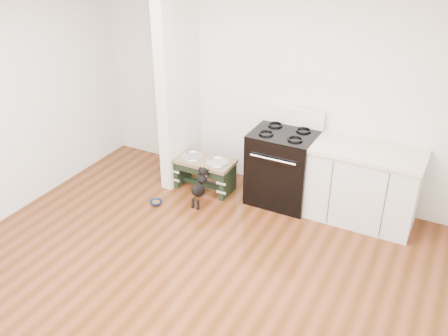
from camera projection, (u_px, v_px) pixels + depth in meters
ground at (172, 299)px, 4.73m from camera, size 5.00×5.00×0.00m
room_shell at (161, 144)px, 3.96m from camera, size 5.00×5.00×5.00m
partition_wall at (178, 81)px, 6.21m from camera, size 0.15×0.80×2.70m
oven_range at (283, 166)px, 6.09m from camera, size 0.76×0.69×1.14m
cabinet_run at (363, 185)px, 5.71m from camera, size 1.24×0.64×0.91m
dog_feeder at (204, 168)px, 6.40m from camera, size 0.77×0.41×0.44m
puppy at (200, 186)px, 6.09m from camera, size 0.13×0.40×0.47m
floor_bowl at (156, 203)px, 6.19m from camera, size 0.19×0.19×0.05m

